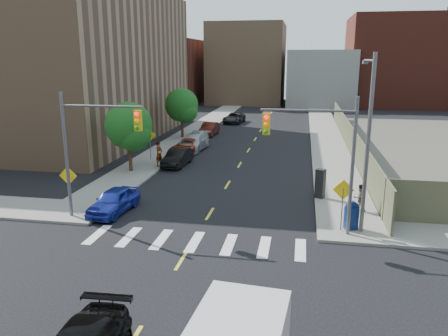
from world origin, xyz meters
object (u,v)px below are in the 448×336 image
at_px(parked_car_blue, 114,201).
at_px(pedestrian_east, 360,198).
at_px(mailbox, 351,216).
at_px(parked_car_red, 187,146).
at_px(pedestrian_west, 159,154).
at_px(parked_car_white, 199,137).
at_px(parked_car_grey, 234,118).
at_px(parked_car_maroon, 209,129).
at_px(parked_car_black, 178,157).
at_px(payphone, 320,183).
at_px(parked_car_silver, 193,142).

relative_size(parked_car_blue, pedestrian_east, 2.61).
distance_m(mailbox, pedestrian_east, 3.02).
bearing_deg(mailbox, parked_car_red, 110.44).
xyz_separation_m(pedestrian_west, pedestrian_east, (14.75, -8.24, -0.20)).
height_order(parked_car_white, pedestrian_west, pedestrian_west).
bearing_deg(parked_car_grey, parked_car_maroon, -92.27).
bearing_deg(parked_car_white, pedestrian_east, -59.15).
height_order(parked_car_black, parked_car_white, parked_car_black).
distance_m(parked_car_blue, pedestrian_east, 14.16).
height_order(mailbox, payphone, payphone).
relative_size(parked_car_maroon, pedestrian_east, 2.78).
height_order(parked_car_maroon, mailbox, mailbox).
bearing_deg(parked_car_red, pedestrian_west, -92.66).
relative_size(parked_car_grey, pedestrian_east, 3.16).
bearing_deg(parked_car_maroon, parked_car_red, -87.78).
bearing_deg(parked_car_blue, parked_car_white, 95.66).
relative_size(parked_car_black, pedestrian_east, 2.69).
bearing_deg(parked_car_blue, payphone, 26.48).
bearing_deg(payphone, pedestrian_west, 178.74).
bearing_deg(payphone, mailbox, -49.57).
distance_m(parked_car_black, mailbox, 17.58).
distance_m(parked_car_silver, parked_car_maroon, 8.37).
relative_size(parked_car_silver, payphone, 2.92).
bearing_deg(pedestrian_east, parked_car_white, -68.42).
relative_size(parked_car_red, parked_car_white, 1.21).
bearing_deg(payphone, parked_car_maroon, 143.16).
bearing_deg(pedestrian_east, parked_car_red, -59.91).
bearing_deg(pedestrian_east, parked_car_silver, -63.28).
bearing_deg(parked_car_white, pedestrian_west, -99.73).
bearing_deg(mailbox, parked_car_silver, 107.64).
relative_size(parked_car_blue, pedestrian_west, 2.09).
bearing_deg(parked_car_white, parked_car_grey, 79.59).
bearing_deg(parked_car_white, payphone, -60.52).
height_order(parked_car_black, parked_car_red, parked_car_black).
xyz_separation_m(parked_car_black, pedestrian_west, (-1.27, -0.94, 0.44)).
height_order(parked_car_silver, pedestrian_east, pedestrian_east).
distance_m(parked_car_red, pedestrian_west, 5.87).
bearing_deg(pedestrian_east, mailbox, 60.98).
distance_m(parked_car_black, payphone, 13.37).
height_order(parked_car_blue, parked_car_maroon, parked_car_maroon).
bearing_deg(pedestrian_west, pedestrian_east, -102.11).
bearing_deg(parked_car_blue, parked_car_grey, 93.62).
bearing_deg(pedestrian_west, parked_car_white, 12.81).
height_order(parked_car_black, parked_car_maroon, parked_car_maroon).
height_order(parked_car_silver, pedestrian_west, pedestrian_west).
bearing_deg(parked_car_maroon, parked_car_white, -87.78).
bearing_deg(payphone, parked_car_black, 172.71).
xyz_separation_m(mailbox, payphone, (-1.41, 5.02, 0.20)).
xyz_separation_m(parked_car_red, pedestrian_west, (-0.80, -5.79, 0.49)).
xyz_separation_m(parked_car_red, parked_car_maroon, (0.00, 9.86, 0.08)).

